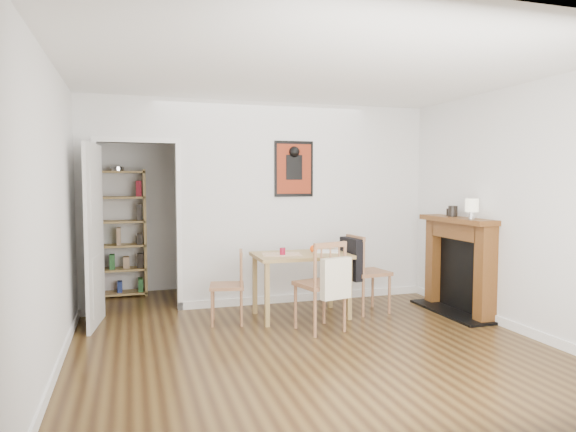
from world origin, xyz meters
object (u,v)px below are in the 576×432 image
object	(u,v)px
fireplace	(459,262)
mantel_lamp	(472,207)
chair_front	(321,285)
bookshelf	(119,234)
dining_table	(301,261)
orange_fruit	(314,249)
notebook	(326,251)
ceramic_jar_b	(449,212)
chair_left	(227,287)
red_glass	(283,251)
chair_right	(367,272)
ceramic_jar_a	(453,211)

from	to	relation	value
fireplace	mantel_lamp	distance (m)	0.77
chair_front	bookshelf	xyz separation A→B (m)	(-2.08, 2.37, 0.37)
dining_table	orange_fruit	xyz separation A→B (m)	(0.18, 0.05, 0.13)
bookshelf	orange_fruit	size ratio (longest dim) A/B	19.59
notebook	ceramic_jar_b	world-z (taller)	ceramic_jar_b
chair_left	bookshelf	distance (m)	2.20
chair_left	red_glass	xyz separation A→B (m)	(0.65, -0.02, 0.38)
chair_left	chair_right	size ratio (longest dim) A/B	0.87
chair_front	red_glass	bearing A→B (deg)	114.95
chair_left	notebook	distance (m)	1.26
notebook	ceramic_jar_a	xyz separation A→B (m)	(1.54, -0.31, 0.47)
dining_table	ceramic_jar_b	bearing A→B (deg)	-3.77
bookshelf	ceramic_jar_a	bearing A→B (deg)	-27.45
bookshelf	ceramic_jar_a	world-z (taller)	bookshelf
fireplace	ceramic_jar_a	distance (m)	0.62
fireplace	ceramic_jar_a	xyz separation A→B (m)	(-0.03, 0.11, 0.61)
mantel_lamp	dining_table	bearing A→B (deg)	158.63
mantel_lamp	chair_front	bearing A→B (deg)	176.47
chair_front	ceramic_jar_b	size ratio (longest dim) A/B	10.81
chair_front	mantel_lamp	bearing A→B (deg)	-3.53
chair_front	bookshelf	bearing A→B (deg)	131.23
orange_fruit	ceramic_jar_a	xyz separation A→B (m)	(1.69, -0.31, 0.44)
notebook	red_glass	bearing A→B (deg)	-170.91
bookshelf	ceramic_jar_a	xyz separation A→B (m)	(3.93, -2.04, 0.36)
dining_table	orange_fruit	world-z (taller)	orange_fruit
orange_fruit	fireplace	bearing A→B (deg)	-13.77
fireplace	orange_fruit	bearing A→B (deg)	166.23
bookshelf	red_glass	size ratio (longest dim) A/B	20.88
ceramic_jar_a	chair_front	bearing A→B (deg)	-169.73
dining_table	bookshelf	size ratio (longest dim) A/B	0.62
bookshelf	fireplace	bearing A→B (deg)	-28.51
mantel_lamp	ceramic_jar_b	size ratio (longest dim) A/B	2.62
bookshelf	ceramic_jar_a	size ratio (longest dim) A/B	13.22
orange_fruit	chair_left	bearing A→B (deg)	-176.06
chair_right	ceramic_jar_a	size ratio (longest dim) A/B	7.15
notebook	ceramic_jar_a	distance (m)	1.64
chair_right	notebook	size ratio (longest dim) A/B	3.08
red_glass	notebook	bearing A→B (deg)	9.09
chair_left	red_glass	size ratio (longest dim) A/B	9.82
dining_table	ceramic_jar_b	xyz separation A→B (m)	(1.91, -0.13, 0.55)
ceramic_jar_a	orange_fruit	bearing A→B (deg)	169.54
chair_right	chair_front	bearing A→B (deg)	-145.48
chair_front	orange_fruit	bearing A→B (deg)	76.54
dining_table	chair_front	bearing A→B (deg)	-88.05
ceramic_jar_a	dining_table	bearing A→B (deg)	172.02
orange_fruit	notebook	size ratio (longest dim) A/B	0.29
chair_front	ceramic_jar_b	distance (m)	2.07
chair_right	mantel_lamp	world-z (taller)	mantel_lamp
notebook	ceramic_jar_b	xyz separation A→B (m)	(1.59, -0.17, 0.45)
dining_table	red_glass	bearing A→B (deg)	-170.11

